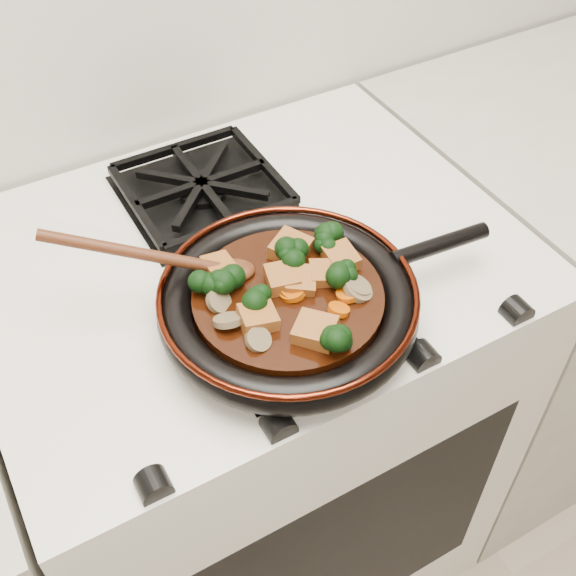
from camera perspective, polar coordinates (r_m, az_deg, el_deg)
stove at (r=1.37m, az=-2.60°, el=-10.91°), size 0.76×0.60×0.90m
burner_grate_front at (r=0.92m, az=0.49°, el=-1.59°), size 0.23×0.23×0.03m
burner_grate_back at (r=1.11m, az=-6.79°, el=7.81°), size 0.23×0.23×0.03m
skillet at (r=0.89m, az=0.13°, el=-1.12°), size 0.45×0.32×0.05m
braising_sauce at (r=0.88m, az=0.00°, el=-0.94°), size 0.23×0.23×0.02m
tofu_cube_0 at (r=0.91m, az=4.22°, el=2.30°), size 0.04×0.05×0.03m
tofu_cube_1 at (r=0.88m, az=-0.44°, el=0.71°), size 0.05×0.05×0.02m
tofu_cube_2 at (r=0.83m, az=2.17°, el=-3.44°), size 0.06×0.06×0.03m
tofu_cube_3 at (r=0.92m, az=0.20°, el=3.11°), size 0.06×0.06×0.03m
tofu_cube_4 at (r=0.89m, az=2.83°, el=1.09°), size 0.05×0.05×0.03m
tofu_cube_5 at (r=0.90m, az=-5.53°, el=1.67°), size 0.04×0.04×0.03m
tofu_cube_6 at (r=0.84m, az=-2.40°, el=-2.43°), size 0.05×0.05×0.03m
tofu_cube_7 at (r=0.88m, az=0.92°, el=0.53°), size 0.05×0.06×0.03m
broccoli_floret_0 at (r=0.88m, az=4.41°, el=0.65°), size 0.08×0.08×0.07m
broccoli_floret_1 at (r=0.85m, az=-2.68°, el=-1.20°), size 0.09×0.08×0.06m
broccoli_floret_2 at (r=0.81m, az=3.37°, el=-4.00°), size 0.09×0.08×0.07m
broccoli_floret_3 at (r=0.93m, az=3.30°, el=3.35°), size 0.07×0.07×0.05m
broccoli_floret_4 at (r=0.91m, az=0.50°, el=2.33°), size 0.09×0.09×0.07m
broccoli_floret_5 at (r=0.82m, az=3.34°, el=-4.12°), size 0.06×0.07×0.06m
broccoli_floret_6 at (r=0.87m, az=-5.88°, el=0.00°), size 0.09×0.08×0.07m
broccoli_floret_7 at (r=0.88m, az=-5.14°, el=0.31°), size 0.09×0.09×0.07m
carrot_coin_0 at (r=0.87m, az=0.35°, el=-0.34°), size 0.03×0.03×0.02m
carrot_coin_1 at (r=0.87m, az=0.43°, el=-0.26°), size 0.03×0.03×0.01m
carrot_coin_2 at (r=0.87m, az=4.78°, el=-0.45°), size 0.03×0.03×0.02m
carrot_coin_3 at (r=0.85m, az=4.02°, el=-1.71°), size 0.03×0.03×0.02m
carrot_coin_4 at (r=0.83m, az=-2.49°, el=-3.79°), size 0.03×0.03×0.01m
mushroom_slice_0 at (r=0.84m, az=-4.74°, el=-2.55°), size 0.04×0.04×0.02m
mushroom_slice_1 at (r=0.88m, az=5.49°, el=0.15°), size 0.05×0.05×0.02m
mushroom_slice_2 at (r=0.86m, az=-5.50°, el=-1.02°), size 0.04×0.04×0.03m
mushroom_slice_3 at (r=0.82m, az=-2.36°, el=-4.10°), size 0.04×0.04×0.02m
mushroom_slice_4 at (r=0.88m, az=5.53°, el=-0.10°), size 0.05×0.05×0.03m
wooden_spoon at (r=0.89m, az=-8.53°, el=2.12°), size 0.14×0.09×0.23m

